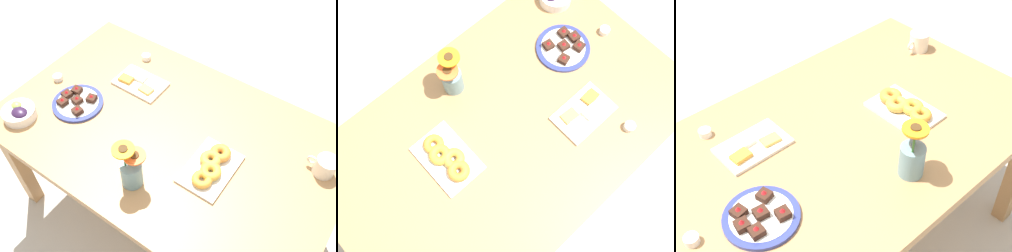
# 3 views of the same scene
# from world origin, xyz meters

# --- Properties ---
(ground_plane) EXTENTS (6.00, 6.00, 0.00)m
(ground_plane) POSITION_xyz_m (0.00, 0.00, 0.00)
(ground_plane) COLOR #B7B2A8
(dining_table) EXTENTS (1.60, 1.00, 0.74)m
(dining_table) POSITION_xyz_m (0.00, 0.00, 0.65)
(dining_table) COLOR #A87A4C
(dining_table) RESTS_ON ground_plane
(cheese_platter) EXTENTS (0.26, 0.17, 0.03)m
(cheese_platter) POSITION_xyz_m (0.30, -0.17, 0.75)
(cheese_platter) COLOR white
(cheese_platter) RESTS_ON dining_table
(croissant_platter) EXTENTS (0.19, 0.28, 0.05)m
(croissant_platter) POSITION_xyz_m (-0.27, 0.06, 0.76)
(croissant_platter) COLOR white
(croissant_platter) RESTS_ON dining_table
(jam_cup_honey) EXTENTS (0.05, 0.05, 0.03)m
(jam_cup_honey) POSITION_xyz_m (0.40, -0.35, 0.76)
(jam_cup_honey) COLOR white
(jam_cup_honey) RESTS_ON dining_table
(jam_cup_berry) EXTENTS (0.05, 0.05, 0.03)m
(jam_cup_berry) POSITION_xyz_m (0.68, 0.05, 0.76)
(jam_cup_berry) COLOR white
(jam_cup_berry) RESTS_ON dining_table
(dessert_plate) EXTENTS (0.25, 0.25, 0.05)m
(dessert_plate) POSITION_xyz_m (0.47, 0.11, 0.75)
(dessert_plate) COLOR navy
(dessert_plate) RESTS_ON dining_table
(flower_vase) EXTENTS (0.12, 0.11, 0.24)m
(flower_vase) POSITION_xyz_m (-0.03, 0.31, 0.82)
(flower_vase) COLOR #6B939E
(flower_vase) RESTS_ON dining_table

